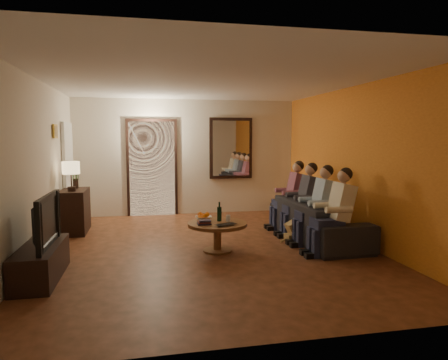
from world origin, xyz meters
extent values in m
cube|color=#442612|center=(0.00, 0.00, 0.00)|extent=(5.00, 6.00, 0.01)
cube|color=white|center=(0.00, 0.00, 2.60)|extent=(5.00, 6.00, 0.01)
cube|color=beige|center=(0.00, 3.00, 1.30)|extent=(5.00, 0.02, 2.60)
cube|color=beige|center=(0.00, -3.00, 1.30)|extent=(5.00, 0.02, 2.60)
cube|color=beige|center=(-2.50, 0.00, 1.30)|extent=(0.02, 6.00, 2.60)
cube|color=beige|center=(2.50, 0.00, 1.30)|extent=(0.02, 6.00, 2.60)
cube|color=orange|center=(2.49, 0.00, 1.30)|extent=(0.01, 6.00, 2.60)
cube|color=#FFE0A5|center=(-0.80, 2.98, 1.05)|extent=(1.00, 0.06, 2.10)
cube|color=black|center=(-0.80, 2.97, 1.05)|extent=(1.12, 0.04, 2.22)
cube|color=silver|center=(-0.55, 2.98, 0.90)|extent=(0.45, 0.03, 1.70)
cube|color=black|center=(1.00, 2.96, 1.50)|extent=(1.00, 0.05, 1.40)
cube|color=white|center=(1.00, 2.93, 1.50)|extent=(0.86, 0.02, 1.26)
cube|color=white|center=(-2.46, 2.30, 1.02)|extent=(0.06, 0.85, 2.04)
cube|color=#B28C33|center=(-2.47, 1.30, 1.85)|extent=(0.03, 0.28, 0.24)
cube|color=brown|center=(-2.46, 1.30, 1.85)|extent=(0.01, 0.22, 0.18)
cube|color=black|center=(-2.25, 1.58, 0.40)|extent=(0.45, 0.89, 0.79)
cube|color=black|center=(-2.25, -0.94, 0.21)|extent=(0.45, 1.26, 0.42)
imported|color=black|center=(-2.25, -0.94, 0.73)|extent=(1.09, 0.14, 0.63)
imported|color=black|center=(1.90, 0.19, 0.34)|extent=(2.33, 0.95, 0.67)
cylinder|color=brown|center=(0.10, -0.18, 0.23)|extent=(1.00, 1.00, 0.45)
imported|color=white|center=(-0.08, 0.04, 0.48)|extent=(0.26, 0.26, 0.06)
cylinder|color=silver|center=(0.28, -0.13, 0.50)|extent=(0.06, 0.06, 0.10)
imported|color=black|center=(0.20, -0.46, 0.46)|extent=(0.39, 0.33, 0.03)
camera|label=1|loc=(-0.99, -6.06, 1.73)|focal=32.00mm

